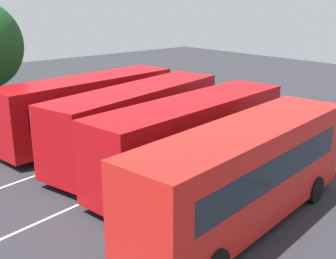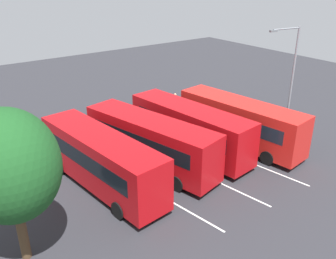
% 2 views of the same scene
% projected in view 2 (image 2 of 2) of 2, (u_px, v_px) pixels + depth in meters
% --- Properties ---
extents(ground_plane, '(72.31, 72.31, 0.00)m').
position_uv_depth(ground_plane, '(174.00, 161.00, 25.22)').
color(ground_plane, '#2B2B30').
extents(bus_far_left, '(10.20, 3.65, 3.41)m').
position_uv_depth(bus_far_left, '(240.00, 122.00, 26.93)').
color(bus_far_left, red).
rests_on(bus_far_left, ground).
extents(bus_center_left, '(10.19, 3.59, 3.41)m').
position_uv_depth(bus_center_left, '(190.00, 128.00, 25.85)').
color(bus_center_left, '#B70C11').
rests_on(bus_center_left, ground).
extents(bus_center_right, '(10.25, 4.55, 3.41)m').
position_uv_depth(bus_center_right, '(150.00, 141.00, 23.85)').
color(bus_center_right, '#B70C11').
rests_on(bus_center_right, ground).
extents(bus_far_right, '(10.19, 3.50, 3.41)m').
position_uv_depth(bus_far_right, '(101.00, 159.00, 21.60)').
color(bus_far_right, '#B70C11').
rests_on(bus_far_right, ground).
extents(pedestrian, '(0.41, 0.41, 1.81)m').
position_uv_depth(pedestrian, '(175.00, 101.00, 33.53)').
color(pedestrian, '#232833').
rests_on(pedestrian, ground).
extents(street_lamp, '(0.64, 2.71, 8.48)m').
position_uv_depth(street_lamp, '(290.00, 76.00, 27.20)').
color(street_lamp, gray).
rests_on(street_lamp, ground).
extents(depot_tree, '(4.66, 4.20, 7.26)m').
position_uv_depth(depot_tree, '(9.00, 166.00, 14.94)').
color(depot_tree, '#4C3823').
rests_on(depot_tree, ground).
extents(lane_stripe_outer_left, '(14.92, 2.55, 0.01)m').
position_uv_depth(lane_stripe_outer_left, '(212.00, 148.00, 27.17)').
color(lane_stripe_outer_left, silver).
rests_on(lane_stripe_outer_left, ground).
extents(lane_stripe_inner_left, '(14.92, 2.55, 0.01)m').
position_uv_depth(lane_stripe_inner_left, '(174.00, 161.00, 25.22)').
color(lane_stripe_inner_left, silver).
rests_on(lane_stripe_inner_left, ground).
extents(lane_stripe_inner_right, '(14.92, 2.55, 0.01)m').
position_uv_depth(lane_stripe_inner_right, '(129.00, 177.00, 23.26)').
color(lane_stripe_inner_right, silver).
rests_on(lane_stripe_inner_right, ground).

